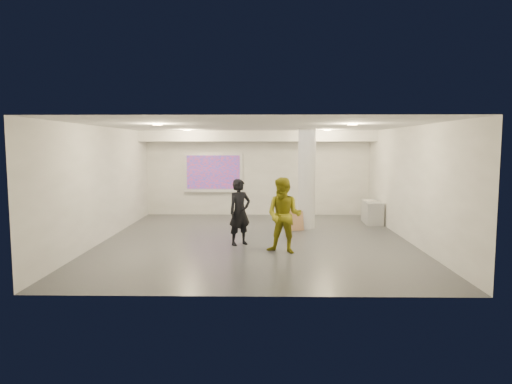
{
  "coord_description": "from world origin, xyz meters",
  "views": [
    {
      "loc": [
        0.2,
        -11.88,
        2.52
      ],
      "look_at": [
        0.0,
        0.4,
        1.25
      ],
      "focal_mm": 32.0,
      "sensor_mm": 36.0,
      "label": 1
    }
  ],
  "objects_px": {
    "woman": "(240,212)",
    "man": "(284,216)",
    "projection_screen": "(213,173)",
    "credenza": "(372,212)",
    "column": "(307,179)"
  },
  "relations": [
    {
      "from": "projection_screen",
      "to": "credenza",
      "type": "bearing_deg",
      "value": -17.72
    },
    {
      "from": "credenza",
      "to": "woman",
      "type": "relative_size",
      "value": 0.74
    },
    {
      "from": "projection_screen",
      "to": "man",
      "type": "height_order",
      "value": "projection_screen"
    },
    {
      "from": "man",
      "to": "projection_screen",
      "type": "bearing_deg",
      "value": 131.06
    },
    {
      "from": "projection_screen",
      "to": "woman",
      "type": "relative_size",
      "value": 1.26
    },
    {
      "from": "column",
      "to": "woman",
      "type": "relative_size",
      "value": 1.8
    },
    {
      "from": "credenza",
      "to": "projection_screen",
      "type": "bearing_deg",
      "value": 164.9
    },
    {
      "from": "credenza",
      "to": "woman",
      "type": "bearing_deg",
      "value": -138.83
    },
    {
      "from": "credenza",
      "to": "man",
      "type": "distance_m",
      "value": 5.16
    },
    {
      "from": "column",
      "to": "credenza",
      "type": "distance_m",
      "value": 2.67
    },
    {
      "from": "woman",
      "to": "man",
      "type": "distance_m",
      "value": 1.38
    },
    {
      "from": "credenza",
      "to": "man",
      "type": "relative_size",
      "value": 0.7
    },
    {
      "from": "projection_screen",
      "to": "woman",
      "type": "height_order",
      "value": "projection_screen"
    },
    {
      "from": "projection_screen",
      "to": "credenza",
      "type": "distance_m",
      "value": 5.71
    },
    {
      "from": "column",
      "to": "projection_screen",
      "type": "bearing_deg",
      "value": 139.44
    }
  ]
}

